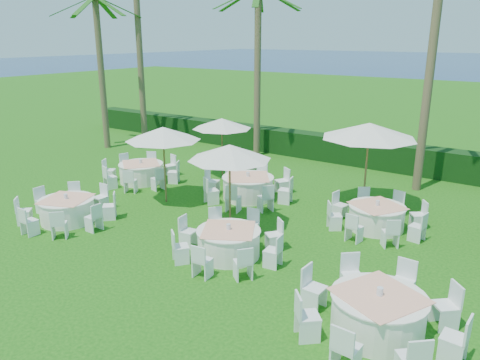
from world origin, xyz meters
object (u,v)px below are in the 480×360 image
Objects in this scene: banquet_table_a at (67,209)px; banquet_table_b at (229,242)px; banquet_table_e at (248,187)px; umbrella_d at (369,131)px; banquet_table_d at (141,172)px; umbrella_c at (222,124)px; umbrella_b at (230,152)px; umbrella_a at (163,134)px; banquet_table_f at (376,216)px; banquet_table_c at (378,313)px.

banquet_table_b is (5.71, 0.95, -0.00)m from banquet_table_a.
banquet_table_e is 1.03× the size of umbrella_d.
umbrella_c is (2.18, 2.61, 1.83)m from banquet_table_d.
umbrella_b reaches higher than banquet_table_d.
banquet_table_a is 6.25m from banquet_table_e.
banquet_table_e reaches higher than banquet_table_b.
umbrella_a is 1.10× the size of umbrella_c.
banquet_table_a is 1.13× the size of umbrella_b.
banquet_table_d is at bearing 162.08° from umbrella_b.
banquet_table_a is 1.00× the size of banquet_table_f.
banquet_table_f is 2.98m from umbrella_d.
banquet_table_e is at bearing 141.49° from banquet_table_c.
banquet_table_c reaches higher than banquet_table_f.
umbrella_b reaches higher than banquet_table_a.
banquet_table_d is at bearing 158.38° from banquet_table_c.
umbrella_b is at bearing -122.95° from umbrella_d.
banquet_table_e is 1.24× the size of umbrella_b.
banquet_table_c is (10.19, -0.14, 0.04)m from banquet_table_a.
banquet_table_a is 4.02m from umbrella_a.
banquet_table_e reaches higher than banquet_table_f.
banquet_table_d is 1.03× the size of banquet_table_f.
banquet_table_c is at bearing -21.62° from banquet_table_d.
banquet_table_e is (-6.67, 5.31, -0.00)m from banquet_table_c.
banquet_table_e is 3.59m from umbrella_c.
umbrella_a is at bearing -85.30° from umbrella_c.
umbrella_b reaches higher than banquet_table_e.
umbrella_b reaches higher than banquet_table_f.
umbrella_a is at bearing -150.03° from umbrella_d.
umbrella_b is at bearing -11.65° from umbrella_a.
banquet_table_d is 9.57m from banquet_table_f.
banquet_table_f is at bearing -14.59° from umbrella_c.
umbrella_c is at bearing 94.70° from umbrella_a.
banquet_table_d is 0.94× the size of banquet_table_e.
umbrella_c is (-9.19, 7.12, 1.81)m from banquet_table_c.
banquet_table_d is 1.16× the size of umbrella_b.
umbrella_d reaches higher than banquet_table_a.
umbrella_d reaches higher than banquet_table_e.
banquet_table_a is 9.78m from banquet_table_f.
umbrella_c is 6.39m from umbrella_d.
umbrella_a is 0.85× the size of umbrella_d.
banquet_table_d is at bearing -170.33° from banquet_table_e.
banquet_table_e is at bearing 178.75° from banquet_table_f.
banquet_table_b is 1.01× the size of banquet_table_f.
umbrella_c reaches higher than banquet_table_a.
banquet_table_f is at bearing -1.25° from banquet_table_e.
banquet_table_c is 8.52m from banquet_table_e.
banquet_table_b is at bearing -122.76° from banquet_table_f.
umbrella_d reaches higher than umbrella_c.
banquet_table_c is at bearing -25.32° from umbrella_b.
banquet_table_a is 0.91× the size of banquet_table_c.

